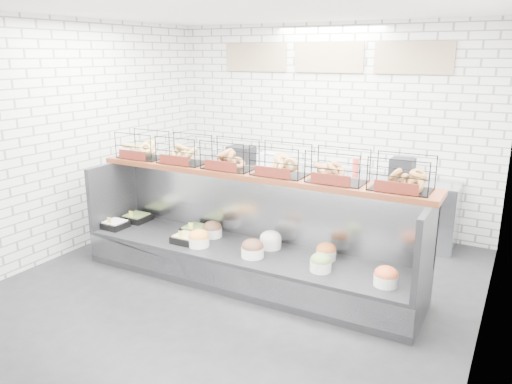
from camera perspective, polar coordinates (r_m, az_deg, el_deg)
The scene contains 5 objects.
ground at distance 5.68m, azimuth -2.76°, elevation -11.21°, with size 5.50×5.50×0.00m, color black.
room_shell at distance 5.61m, azimuth 0.23°, elevation 10.48°, with size 5.02×5.51×3.01m.
display_case at distance 5.81m, azimuth -1.05°, elevation -7.00°, with size 4.00×0.90×1.20m.
bagel_shelf at distance 5.64m, azimuth -0.20°, elevation 3.56°, with size 4.10×0.50×0.40m.
prep_counter at distance 7.54m, azimuth 6.84°, elevation -0.63°, with size 4.00×0.60×1.20m.
Camera 1 is at (2.68, -4.31, 2.55)m, focal length 35.00 mm.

